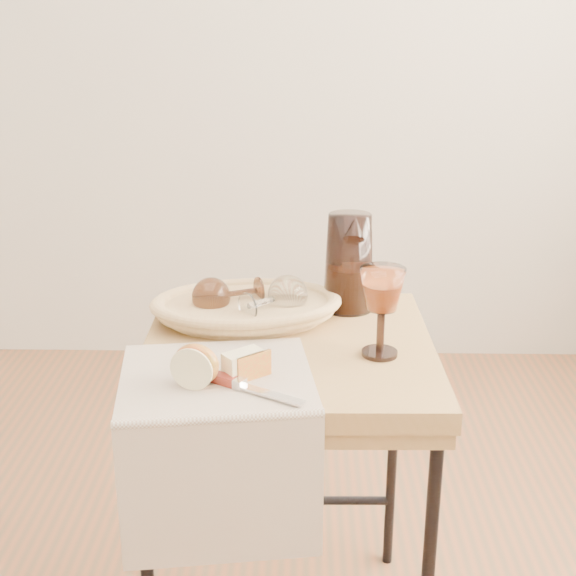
# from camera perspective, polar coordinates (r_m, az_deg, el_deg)

# --- Properties ---
(wall_back) EXTENTS (3.60, 0.00, 2.70)m
(wall_back) POSITION_cam_1_polar(r_m,az_deg,el_deg) (2.97, -8.20, 19.96)
(wall_back) COLOR beige
(wall_back) RESTS_ON ground
(side_table) EXTENTS (0.57, 0.57, 0.71)m
(side_table) POSITION_cam_1_polar(r_m,az_deg,el_deg) (1.70, 0.02, -15.11)
(side_table) COLOR brown
(side_table) RESTS_ON floor
(tea_towel) EXTENTS (0.37, 0.34, 0.01)m
(tea_towel) POSITION_cam_1_polar(r_m,az_deg,el_deg) (1.38, -5.22, -6.49)
(tea_towel) COLOR beige
(tea_towel) RESTS_ON side_table
(bread_basket) EXTENTS (0.38, 0.28, 0.05)m
(bread_basket) POSITION_cam_1_polar(r_m,az_deg,el_deg) (1.63, -3.03, -1.58)
(bread_basket) COLOR #B07847
(bread_basket) RESTS_ON side_table
(goblet_lying_a) EXTENTS (0.15, 0.13, 0.08)m
(goblet_lying_a) POSITION_cam_1_polar(r_m,az_deg,el_deg) (1.63, -4.10, -0.42)
(goblet_lying_a) COLOR brown
(goblet_lying_a) RESTS_ON bread_basket
(goblet_lying_b) EXTENTS (0.16, 0.15, 0.08)m
(goblet_lying_b) POSITION_cam_1_polar(r_m,az_deg,el_deg) (1.59, -1.25, -0.85)
(goblet_lying_b) COLOR white
(goblet_lying_b) RESTS_ON bread_basket
(pitcher) EXTENTS (0.18, 0.25, 0.25)m
(pitcher) POSITION_cam_1_polar(r_m,az_deg,el_deg) (1.66, 4.45, 1.88)
(pitcher) COLOR black
(pitcher) RESTS_ON side_table
(wine_goblet) EXTENTS (0.10, 0.10, 0.17)m
(wine_goblet) POSITION_cam_1_polar(r_m,az_deg,el_deg) (1.45, 6.80, -1.74)
(wine_goblet) COLOR white
(wine_goblet) RESTS_ON side_table
(apple_half) EXTENTS (0.09, 0.06, 0.07)m
(apple_half) POSITION_cam_1_polar(r_m,az_deg,el_deg) (1.34, -6.69, -5.53)
(apple_half) COLOR red
(apple_half) RESTS_ON tea_towel
(apple_wedge) EXTENTS (0.08, 0.07, 0.05)m
(apple_wedge) POSITION_cam_1_polar(r_m,az_deg,el_deg) (1.37, -3.25, -5.56)
(apple_wedge) COLOR #FFF2B8
(apple_wedge) RESTS_ON tea_towel
(table_knife) EXTENTS (0.19, 0.13, 0.02)m
(table_knife) POSITION_cam_1_polar(r_m,az_deg,el_deg) (1.33, -3.27, -7.04)
(table_knife) COLOR silver
(table_knife) RESTS_ON tea_towel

